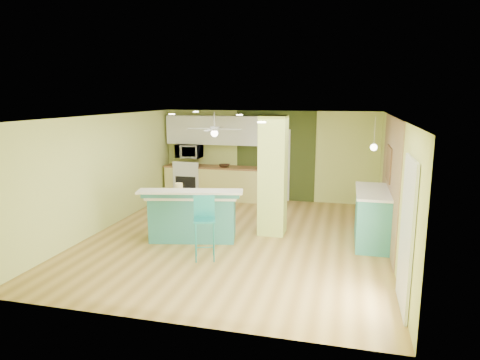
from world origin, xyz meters
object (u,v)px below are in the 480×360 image
object	(u,v)px
fruit_bowl	(224,166)
bar_stool	(204,217)
peninsula	(193,214)
canister	(179,187)
side_counter	(373,217)

from	to	relation	value
fruit_bowl	bar_stool	bearing A→B (deg)	-78.38
bar_stool	peninsula	bearing A→B (deg)	101.27
peninsula	bar_stool	xyz separation A→B (m)	(0.58, -0.99, 0.26)
canister	fruit_bowl	bearing A→B (deg)	89.23
peninsula	side_counter	bearing A→B (deg)	-2.70
bar_stool	fruit_bowl	world-z (taller)	bar_stool
peninsula	fruit_bowl	world-z (taller)	peninsula
bar_stool	fruit_bowl	distance (m)	4.42
peninsula	canister	xyz separation A→B (m)	(-0.35, 0.11, 0.53)
side_counter	fruit_bowl	world-z (taller)	side_counter
peninsula	bar_stool	size ratio (longest dim) A/B	1.85
peninsula	bar_stool	distance (m)	1.17
bar_stool	canister	distance (m)	1.47
side_counter	peninsula	bearing A→B (deg)	-170.13
fruit_bowl	canister	size ratio (longest dim) A/B	1.86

